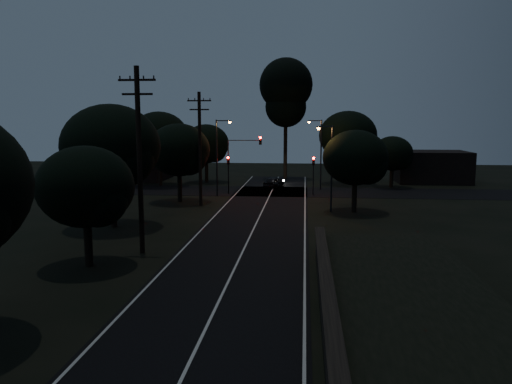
{
  "coord_description": "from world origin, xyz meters",
  "views": [
    {
      "loc": [
        3.68,
        -13.42,
        7.86
      ],
      "look_at": [
        0.0,
        24.0,
        2.5
      ],
      "focal_mm": 35.0,
      "sensor_mm": 36.0,
      "label": 1
    }
  ],
  "objects_px": {
    "streetlight_b": "(319,150)",
    "utility_pole_far": "(200,147)",
    "utility_pole_mid": "(139,158)",
    "car": "(274,182)",
    "signal_left": "(228,168)",
    "streetlight_a": "(219,152)",
    "signal_mast": "(244,154)",
    "signal_right": "(313,168)",
    "tall_pine": "(286,92)",
    "streetlight_c": "(330,162)"
  },
  "relations": [
    {
      "from": "signal_left",
      "to": "streetlight_a",
      "type": "relative_size",
      "value": 0.51
    },
    {
      "from": "signal_right",
      "to": "streetlight_a",
      "type": "relative_size",
      "value": 0.51
    },
    {
      "from": "signal_left",
      "to": "signal_mast",
      "type": "relative_size",
      "value": 0.66
    },
    {
      "from": "utility_pole_far",
      "to": "streetlight_c",
      "type": "xyz_separation_m",
      "value": [
        11.83,
        -2.0,
        -1.13
      ]
    },
    {
      "from": "streetlight_a",
      "to": "streetlight_c",
      "type": "height_order",
      "value": "streetlight_a"
    },
    {
      "from": "signal_right",
      "to": "streetlight_a",
      "type": "distance_m",
      "value": 10.26
    },
    {
      "from": "signal_mast",
      "to": "car",
      "type": "bearing_deg",
      "value": 61.96
    },
    {
      "from": "signal_mast",
      "to": "streetlight_b",
      "type": "relative_size",
      "value": 0.78
    },
    {
      "from": "utility_pole_mid",
      "to": "tall_pine",
      "type": "height_order",
      "value": "tall_pine"
    },
    {
      "from": "utility_pole_mid",
      "to": "utility_pole_far",
      "type": "relative_size",
      "value": 1.05
    },
    {
      "from": "streetlight_a",
      "to": "car",
      "type": "distance_m",
      "value": 10.03
    },
    {
      "from": "tall_pine",
      "to": "signal_mast",
      "type": "distance_m",
      "value": 17.19
    },
    {
      "from": "streetlight_c",
      "to": "car",
      "type": "relative_size",
      "value": 2.0
    },
    {
      "from": "signal_right",
      "to": "streetlight_b",
      "type": "distance_m",
      "value": 4.45
    },
    {
      "from": "tall_pine",
      "to": "streetlight_c",
      "type": "xyz_separation_m",
      "value": [
        4.83,
        -25.0,
        -7.39
      ]
    },
    {
      "from": "utility_pole_mid",
      "to": "car",
      "type": "relative_size",
      "value": 2.94
    },
    {
      "from": "signal_right",
      "to": "car",
      "type": "xyz_separation_m",
      "value": [
        -4.58,
        5.51,
        -2.2
      ]
    },
    {
      "from": "signal_left",
      "to": "signal_right",
      "type": "bearing_deg",
      "value": 0.0
    },
    {
      "from": "signal_right",
      "to": "signal_left",
      "type": "bearing_deg",
      "value": 180.0
    },
    {
      "from": "tall_pine",
      "to": "signal_mast",
      "type": "xyz_separation_m",
      "value": [
        -3.91,
        -15.01,
        -7.4
      ]
    },
    {
      "from": "signal_right",
      "to": "streetlight_b",
      "type": "height_order",
      "value": "streetlight_b"
    },
    {
      "from": "streetlight_a",
      "to": "streetlight_c",
      "type": "xyz_separation_m",
      "value": [
        11.14,
        -8.0,
        -0.29
      ]
    },
    {
      "from": "streetlight_b",
      "to": "utility_pole_mid",
      "type": "bearing_deg",
      "value": -111.3
    },
    {
      "from": "streetlight_b",
      "to": "utility_pole_far",
      "type": "bearing_deg",
      "value": -133.3
    },
    {
      "from": "signal_right",
      "to": "signal_mast",
      "type": "height_order",
      "value": "signal_mast"
    },
    {
      "from": "tall_pine",
      "to": "car",
      "type": "height_order",
      "value": "tall_pine"
    },
    {
      "from": "signal_mast",
      "to": "streetlight_c",
      "type": "height_order",
      "value": "streetlight_c"
    },
    {
      "from": "tall_pine",
      "to": "signal_right",
      "type": "relative_size",
      "value": 3.97
    },
    {
      "from": "utility_pole_mid",
      "to": "streetlight_a",
      "type": "height_order",
      "value": "utility_pole_mid"
    },
    {
      "from": "tall_pine",
      "to": "streetlight_b",
      "type": "height_order",
      "value": "tall_pine"
    },
    {
      "from": "signal_left",
      "to": "car",
      "type": "distance_m",
      "value": 7.52
    },
    {
      "from": "tall_pine",
      "to": "streetlight_a",
      "type": "bearing_deg",
      "value": -110.36
    },
    {
      "from": "streetlight_a",
      "to": "signal_right",
      "type": "bearing_deg",
      "value": 11.34
    },
    {
      "from": "signal_mast",
      "to": "signal_left",
      "type": "bearing_deg",
      "value": -179.87
    },
    {
      "from": "signal_right",
      "to": "streetlight_a",
      "type": "bearing_deg",
      "value": -168.66
    },
    {
      "from": "streetlight_b",
      "to": "signal_mast",
      "type": "bearing_deg",
      "value": -154.01
    },
    {
      "from": "utility_pole_mid",
      "to": "signal_left",
      "type": "height_order",
      "value": "utility_pole_mid"
    },
    {
      "from": "utility_pole_far",
      "to": "car",
      "type": "relative_size",
      "value": 2.8
    },
    {
      "from": "streetlight_b",
      "to": "car",
      "type": "xyz_separation_m",
      "value": [
        -5.29,
        1.5,
        -4.0
      ]
    },
    {
      "from": "utility_pole_far",
      "to": "tall_pine",
      "type": "bearing_deg",
      "value": 73.07
    },
    {
      "from": "utility_pole_mid",
      "to": "streetlight_a",
      "type": "xyz_separation_m",
      "value": [
        0.69,
        23.0,
        -1.1
      ]
    },
    {
      "from": "signal_left",
      "to": "car",
      "type": "xyz_separation_m",
      "value": [
        4.62,
        5.51,
        -2.2
      ]
    },
    {
      "from": "tall_pine",
      "to": "signal_right",
      "type": "bearing_deg",
      "value": -76.51
    },
    {
      "from": "signal_mast",
      "to": "streetlight_b",
      "type": "bearing_deg",
      "value": 25.99
    },
    {
      "from": "streetlight_b",
      "to": "signal_left",
      "type": "bearing_deg",
      "value": -157.95
    },
    {
      "from": "tall_pine",
      "to": "streetlight_c",
      "type": "bearing_deg",
      "value": -79.07
    },
    {
      "from": "streetlight_a",
      "to": "utility_pole_mid",
      "type": "bearing_deg",
      "value": -91.73
    },
    {
      "from": "utility_pole_far",
      "to": "streetlight_b",
      "type": "bearing_deg",
      "value": 46.7
    },
    {
      "from": "signal_right",
      "to": "streetlight_b",
      "type": "relative_size",
      "value": 0.51
    },
    {
      "from": "tall_pine",
      "to": "streetlight_c",
      "type": "relative_size",
      "value": 2.17
    }
  ]
}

